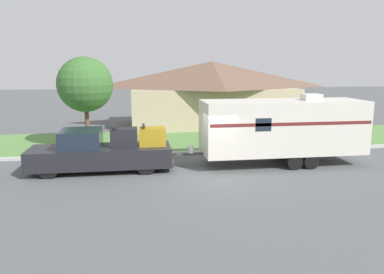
# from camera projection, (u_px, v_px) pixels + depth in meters

# --- Properties ---
(ground_plane) EXTENTS (120.00, 120.00, 0.00)m
(ground_plane) POSITION_uv_depth(u_px,v_px,m) (207.00, 174.00, 15.92)
(ground_plane) COLOR #515456
(curb_strip) EXTENTS (80.00, 0.30, 0.14)m
(curb_strip) POSITION_uv_depth(u_px,v_px,m) (193.00, 153.00, 19.55)
(curb_strip) COLOR #ADADA8
(curb_strip) RESTS_ON ground_plane
(lawn_strip) EXTENTS (80.00, 7.00, 0.03)m
(lawn_strip) POSITION_uv_depth(u_px,v_px,m) (184.00, 140.00, 23.10)
(lawn_strip) COLOR #568442
(lawn_strip) RESTS_ON ground_plane
(house_across_street) EXTENTS (13.12, 6.78, 4.85)m
(house_across_street) POSITION_uv_depth(u_px,v_px,m) (212.00, 92.00, 28.66)
(house_across_street) COLOR tan
(house_across_street) RESTS_ON ground_plane
(pickup_truck) EXTENTS (6.16, 1.97, 1.99)m
(pickup_truck) POSITION_uv_depth(u_px,v_px,m) (102.00, 152.00, 16.28)
(pickup_truck) COLOR black
(pickup_truck) RESTS_ON ground_plane
(travel_trailer) EXTENTS (8.71, 2.42, 3.26)m
(travel_trailer) POSITION_uv_depth(u_px,v_px,m) (282.00, 127.00, 17.30)
(travel_trailer) COLOR black
(travel_trailer) RESTS_ON ground_plane
(mailbox) EXTENTS (0.48, 0.20, 1.41)m
(mailbox) POSITION_uv_depth(u_px,v_px,m) (307.00, 128.00, 20.95)
(mailbox) COLOR brown
(mailbox) RESTS_ON ground_plane
(tree_in_yard) EXTENTS (3.02, 3.02, 5.04)m
(tree_in_yard) POSITION_uv_depth(u_px,v_px,m) (85.00, 85.00, 20.38)
(tree_in_yard) COLOR brown
(tree_in_yard) RESTS_ON ground_plane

